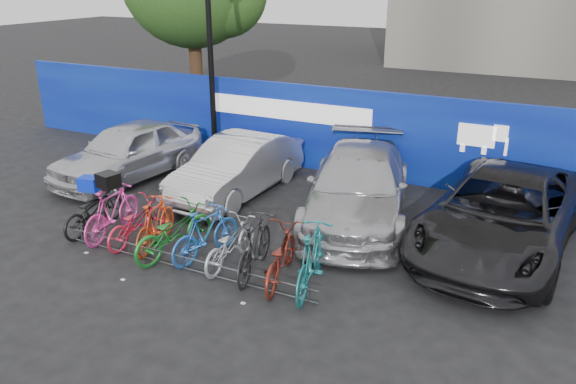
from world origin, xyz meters
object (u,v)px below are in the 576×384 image
Objects in this scene: car_2 at (358,186)px; car_0 at (128,151)px; lamppost at (210,50)px; bike_8 at (280,256)px; car_1 at (237,167)px; bike_1 at (112,212)px; bike_6 at (230,243)px; bike_7 at (254,246)px; car_3 at (503,213)px; bike_3 at (155,224)px; bike_5 at (206,234)px; bike_rack at (184,263)px; bike_4 at (174,231)px; bike_0 at (93,210)px; bike_2 at (137,222)px; bike_9 at (311,259)px.

car_0 is at bearing 167.14° from car_2.
lamppost reaches higher than bike_8.
lamppost is 3.91m from car_1.
car_0 reaches higher than bike_1.
bike_1 is at bearing -13.65° from bike_8.
bike_7 reaches higher than bike_6.
car_3 is at bearing -163.77° from bike_1.
bike_5 is at bearing 169.33° from bike_3.
car_1 reaches higher than bike_rack.
bike_8 is at bearing 172.85° from bike_1.
bike_8 reaches higher than bike_6.
bike_0 is at bearing 8.35° from bike_4.
bike_0 is (-4.94, -3.17, -0.31)m from car_2.
bike_5 is (4.53, -2.99, -0.24)m from car_0.
lamppost reaches higher than bike_7.
car_0 is 2.39× the size of bike_8.
bike_2 is 1.08m from bike_4.
bike_9 is (3.54, -0.12, 0.08)m from bike_3.
lamppost is at bearing -59.95° from bike_8.
bike_7 is at bearing -22.04° from car_0.
bike_5 is (1.71, 0.03, 0.07)m from bike_2.
car_3 is 4.65m from bike_8.
car_2 is at bearing 1.12° from car_1.
bike_1 is at bearing -11.13° from bike_9.
bike_4 is at bearing -142.77° from car_2.
lamppost reaches higher than car_2.
bike_4 is 1.14× the size of bike_6.
bike_4 is 1.03× the size of bike_8.
bike_5 is at bearing -16.67° from bike_7.
bike_9 reaches higher than bike_6.
car_3 reaches higher than car_2.
car_1 is at bearing -53.35° from bike_9.
bike_5 is 0.89× the size of bike_9.
car_3 is at bearing -145.73° from bike_6.
bike_3 is at bearing -147.82° from car_3.
bike_8 is (-0.30, -3.31, -0.28)m from car_2.
bike_1 is 1.72m from bike_4.
bike_rack is 2.94× the size of bike_8.
car_3 is at bearing -15.86° from lamppost.
car_2 is 5.42m from bike_1.
bike_0 reaches higher than bike_6.
bike_0 is 4.10m from bike_7.
bike_8 is at bearing -46.46° from car_1.
car_2 reaches higher than bike_4.
bike_5 is (2.36, 0.04, -0.03)m from bike_1.
bike_4 is at bearing -64.33° from lamppost.
bike_9 is at bearing 166.54° from bike_8.
bike_1 is at bearing 13.99° from bike_5.
bike_4 reaches higher than bike_2.
car_3 is (9.67, -0.01, 0.02)m from car_0.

